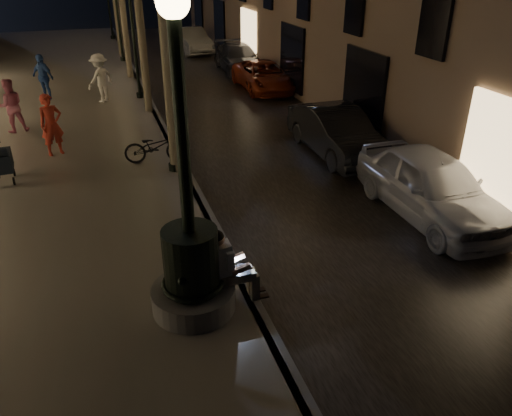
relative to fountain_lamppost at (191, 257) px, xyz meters
name	(u,v)px	position (x,y,z in m)	size (l,w,h in m)	color
ground	(151,108)	(1.00, 13.00, -1.21)	(120.00, 120.00, 0.00)	black
cobble_lane	(224,101)	(4.00, 13.00, -1.20)	(6.00, 45.00, 0.02)	black
promenade	(43,115)	(-3.00, 13.00, -1.11)	(8.00, 45.00, 0.20)	slate
curb_strip	(151,106)	(1.00, 13.00, -1.11)	(0.25, 45.00, 0.20)	#59595B
fountain_lamppost	(191,257)	(0.00, 0.00, 0.00)	(1.40, 1.40, 5.21)	#59595B
seated_man_laptop	(228,264)	(0.61, 0.00, -0.27)	(1.05, 0.36, 1.42)	tan
lamp_curb_a	(165,57)	(0.70, 6.00, 2.02)	(0.36, 0.36, 4.81)	black
lamp_curb_b	(132,19)	(0.70, 14.00, 2.02)	(0.36, 0.36, 4.81)	black
lamp_curb_c	(116,1)	(0.70, 22.00, 2.02)	(0.36, 0.36, 4.81)	black
stroller	(2,161)	(-3.58, 6.60, -0.44)	(0.54, 1.13, 1.14)	black
car_front	(432,186)	(5.98, 1.90, -0.45)	(1.81, 4.49, 1.53)	#ADAFB5
car_second	(336,132)	(5.67, 6.16, -0.50)	(1.51, 4.32, 1.42)	black
car_third	(264,76)	(6.20, 14.36, -0.60)	(2.02, 4.37, 1.22)	#9C3113
car_rear	(239,58)	(6.20, 18.34, -0.55)	(1.86, 4.58, 1.33)	#28282D
car_fifth	(191,40)	(5.00, 24.39, -0.49)	(1.52, 4.36, 1.44)	gray
pedestrian_red	(51,125)	(-2.39, 8.31, -0.12)	(0.65, 0.43, 1.79)	red
pedestrian_pink	(10,106)	(-3.73, 10.92, -0.14)	(0.85, 0.66, 1.74)	#C76986
pedestrian_white	(100,78)	(-0.76, 13.85, -0.09)	(1.19, 0.69, 1.85)	white
pedestrian_blue	(43,77)	(-2.92, 14.93, -0.12)	(1.04, 0.43, 1.78)	navy
bicycle	(156,146)	(0.34, 6.77, -0.55)	(0.61, 1.75, 0.92)	black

